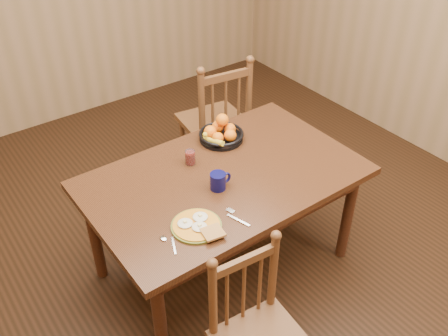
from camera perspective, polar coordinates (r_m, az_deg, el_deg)
room at (r=2.60m, az=0.00°, el=9.82°), size 4.52×5.02×2.72m
dining_table at (r=2.97m, az=0.00°, el=-2.10°), size 1.60×1.00×0.75m
chair_far at (r=3.88m, az=-0.92°, el=5.33°), size 0.53×0.51×1.05m
chair_near at (r=2.53m, az=3.94°, el=-18.62°), size 0.45×0.43×0.91m
breakfast_plate at (r=2.57m, az=-3.08°, el=-6.58°), size 0.26×0.29×0.04m
fork at (r=2.63m, az=1.34°, el=-5.61°), size 0.06×0.18×0.00m
spoon at (r=2.51m, az=-6.54°, el=-8.24°), size 0.06×0.15×0.01m
coffee_mug at (r=2.79m, az=-0.62°, el=-1.47°), size 0.13×0.09×0.10m
juice_glass at (r=2.99m, az=-3.88°, el=1.18°), size 0.06×0.06×0.09m
fruit_bowl at (r=3.20m, az=-0.36°, el=3.98°), size 0.29×0.29×0.17m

